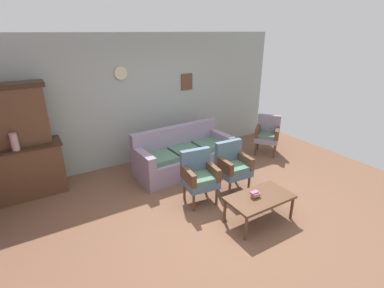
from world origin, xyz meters
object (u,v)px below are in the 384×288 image
armchair_row_middle (199,175)px  armchair_near_cabinet (233,164)px  floral_couch (184,156)px  vase_on_cabinet (14,142)px  wingback_chair_by_fireplace (267,133)px  book_stack_on_table (255,194)px  side_cabinet (29,170)px  coffee_table (260,199)px

armchair_row_middle → armchair_near_cabinet: size_ratio=1.00×
armchair_row_middle → floral_couch: bearing=73.0°
vase_on_cabinet → armchair_near_cabinet: bearing=-25.3°
vase_on_cabinet → wingback_chair_by_fireplace: bearing=-7.4°
wingback_chair_by_fireplace → book_stack_on_table: bearing=-138.6°
vase_on_cabinet → armchair_near_cabinet: (3.24, -1.53, -0.57)m
side_cabinet → vase_on_cabinet: (-0.10, -0.18, 0.61)m
armchair_near_cabinet → wingback_chair_by_fireplace: 1.95m
wingback_chair_by_fireplace → book_stack_on_table: (-2.04, -1.80, -0.03)m
armchair_near_cabinet → wingback_chair_by_fireplace: bearing=26.9°
floral_couch → book_stack_on_table: (0.07, -2.03, 0.14)m
armchair_near_cabinet → floral_couch: bearing=108.6°
armchair_row_middle → wingback_chair_by_fireplace: 2.62m
side_cabinet → floral_couch: (2.76, -0.60, -0.14)m
book_stack_on_table → coffee_table: bearing=-24.3°
armchair_row_middle → book_stack_on_table: size_ratio=6.02×
floral_couch → book_stack_on_table: size_ratio=13.78×
armchair_row_middle → vase_on_cabinet: bearing=148.3°
floral_couch → armchair_row_middle: bearing=-107.0°
side_cabinet → vase_on_cabinet: bearing=-120.0°
coffee_table → book_stack_on_table: size_ratio=6.69×
vase_on_cabinet → coffee_table: bearing=-39.5°
side_cabinet → book_stack_on_table: bearing=-42.9°
vase_on_cabinet → armchair_row_middle: (2.52, -1.55, -0.57)m
vase_on_cabinet → floral_couch: (2.86, -0.42, -0.75)m
wingback_chair_by_fireplace → coffee_table: bearing=-137.1°
armchair_near_cabinet → book_stack_on_table: 0.96m
armchair_row_middle → coffee_table: armchair_row_middle is taller
wingback_chair_by_fireplace → armchair_near_cabinet: bearing=-153.1°
vase_on_cabinet → wingback_chair_by_fireplace: 5.05m
side_cabinet → floral_couch: side_cabinet is taller
armchair_row_middle → book_stack_on_table: (0.42, -0.90, -0.03)m
armchair_row_middle → coffee_table: (0.49, -0.93, -0.12)m
armchair_row_middle → wingback_chair_by_fireplace: bearing=20.2°
floral_couch → book_stack_on_table: floral_couch is taller
coffee_table → book_stack_on_table: (-0.07, 0.03, 0.09)m
armchair_row_middle → armchair_near_cabinet: 0.72m
armchair_row_middle → side_cabinet: bearing=144.3°
floral_couch → coffee_table: size_ratio=2.06×
armchair_row_middle → wingback_chair_by_fireplace: size_ratio=1.00×
floral_couch → armchair_row_middle: (-0.35, -1.14, 0.17)m
side_cabinet → armchair_row_middle: side_cabinet is taller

